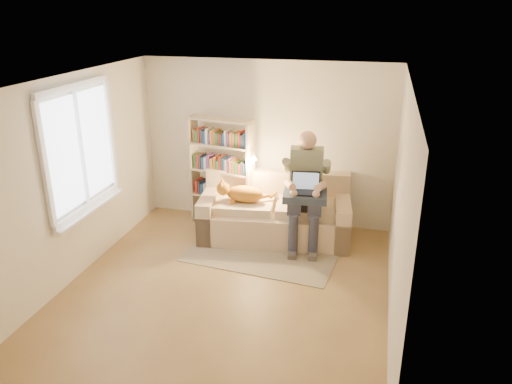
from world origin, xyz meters
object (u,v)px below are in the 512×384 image
(sofa, at_px, (275,215))
(bookshelf, at_px, (222,167))
(laptop, at_px, (311,188))
(person, at_px, (306,184))
(cat, at_px, (238,193))

(sofa, height_order, bookshelf, bookshelf)
(laptop, distance_m, bookshelf, 1.58)
(person, xyz_separation_m, bookshelf, (-1.39, 0.37, 0.03))
(bookshelf, bearing_deg, laptop, -8.97)
(sofa, bearing_deg, bookshelf, 157.53)
(cat, relative_size, laptop, 1.86)
(cat, height_order, bookshelf, bookshelf)
(person, distance_m, cat, 1.02)
(bookshelf, bearing_deg, cat, -39.30)
(cat, bearing_deg, bookshelf, 123.49)
(person, relative_size, laptop, 3.80)
(cat, xyz_separation_m, laptop, (1.10, -0.06, 0.21))
(sofa, relative_size, cat, 2.83)
(person, bearing_deg, cat, 178.73)
(cat, bearing_deg, sofa, 14.72)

